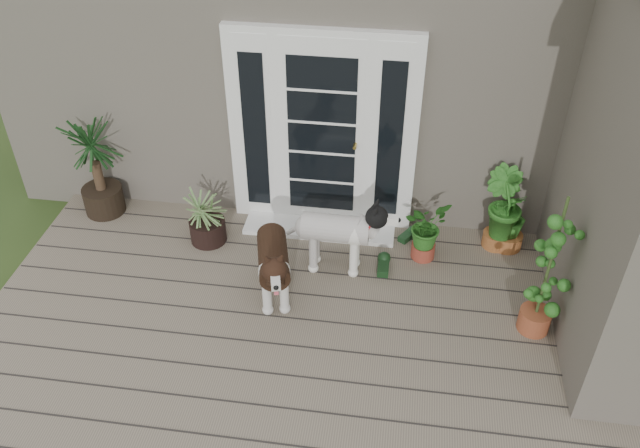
# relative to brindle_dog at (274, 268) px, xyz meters

# --- Properties ---
(deck) EXTENTS (6.20, 4.60, 0.12)m
(deck) POSITION_rel_brindle_dog_xyz_m (0.47, -0.91, -0.43)
(deck) COLOR #6B5B4C
(deck) RESTS_ON ground
(house_main) EXTENTS (7.40, 4.00, 3.10)m
(house_main) POSITION_rel_brindle_dog_xyz_m (0.47, 3.34, 1.06)
(house_main) COLOR #665E54
(house_main) RESTS_ON ground
(door_unit) EXTENTS (1.90, 0.14, 2.15)m
(door_unit) POSITION_rel_brindle_dog_xyz_m (0.27, 1.29, 0.71)
(door_unit) COLOR white
(door_unit) RESTS_ON deck
(door_step) EXTENTS (1.60, 0.40, 0.05)m
(door_step) POSITION_rel_brindle_dog_xyz_m (0.27, 1.09, -0.34)
(door_step) COLOR white
(door_step) RESTS_ON deck
(brindle_dog) EXTENTS (0.59, 0.95, 0.73)m
(brindle_dog) POSITION_rel_brindle_dog_xyz_m (0.00, 0.00, 0.00)
(brindle_dog) COLOR #311D12
(brindle_dog) RESTS_ON deck
(white_dog) EXTENTS (0.88, 0.38, 0.73)m
(white_dog) POSITION_rel_brindle_dog_xyz_m (0.51, 0.50, -0.00)
(white_dog) COLOR white
(white_dog) RESTS_ON deck
(spider_plant) EXTENTS (0.80, 0.80, 0.67)m
(spider_plant) POSITION_rel_brindle_dog_xyz_m (-0.86, 0.75, -0.03)
(spider_plant) COLOR #7C9D60
(spider_plant) RESTS_ON deck
(yucca) EXTENTS (0.88, 0.88, 1.19)m
(yucca) POSITION_rel_brindle_dog_xyz_m (-2.14, 1.09, 0.23)
(yucca) COLOR black
(yucca) RESTS_ON deck
(herb_a) EXTENTS (0.60, 0.60, 0.55)m
(herb_a) POSITION_rel_brindle_dog_xyz_m (1.37, 0.80, -0.09)
(herb_a) COLOR #1A5317
(herb_a) RESTS_ON deck
(herb_b) EXTENTS (0.65, 0.65, 0.69)m
(herb_b) POSITION_rel_brindle_dog_xyz_m (2.11, 1.09, -0.02)
(herb_b) COLOR #19581D
(herb_b) RESTS_ON deck
(herb_c) EXTENTS (0.45, 0.45, 0.50)m
(herb_c) POSITION_rel_brindle_dog_xyz_m (2.23, 1.09, -0.12)
(herb_c) COLOR #1C641E
(herb_c) RESTS_ON deck
(sapling) EXTENTS (0.55, 0.55, 1.50)m
(sapling) POSITION_rel_brindle_dog_xyz_m (2.37, -0.07, 0.38)
(sapling) COLOR #215418
(sapling) RESTS_ON deck
(clog_left) EXTENTS (0.16, 0.33, 0.10)m
(clog_left) POSITION_rel_brindle_dog_xyz_m (0.99, 0.55, -0.32)
(clog_left) COLOR black
(clog_left) RESTS_ON deck
(clog_right) EXTENTS (0.26, 0.30, 0.08)m
(clog_right) POSITION_rel_brindle_dog_xyz_m (1.21, 1.08, -0.32)
(clog_right) COLOR #143418
(clog_right) RESTS_ON deck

